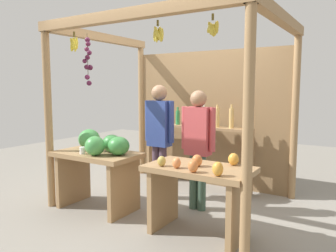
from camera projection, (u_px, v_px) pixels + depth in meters
ground_plane at (176, 202)px, 4.67m from camera, size 12.00×12.00×0.00m
market_stall at (191, 99)px, 4.89m from camera, size 2.83×2.17×2.44m
fruit_counter_left at (99, 158)px, 4.32m from camera, size 1.14×0.64×1.04m
fruit_counter_right at (199, 185)px, 3.55m from camera, size 1.14×0.66×0.90m
bottle_shelf_unit at (197, 137)px, 5.27m from camera, size 1.81×0.22×1.36m
vendor_man at (159, 131)px, 4.73m from camera, size 0.48×0.22×1.64m
vendor_woman at (198, 139)px, 4.27m from camera, size 0.48×0.21×1.57m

